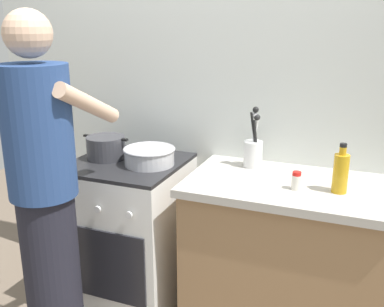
{
  "coord_description": "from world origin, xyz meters",
  "views": [
    {
      "loc": [
        0.85,
        -1.88,
        1.65
      ],
      "look_at": [
        0.05,
        0.12,
        1.0
      ],
      "focal_mm": 41.15,
      "sensor_mm": 36.0,
      "label": 1
    }
  ],
  "objects_px": {
    "stove_range": "(130,235)",
    "mixing_bowl": "(149,155)",
    "pot": "(106,148)",
    "oil_bottle": "(341,172)",
    "person": "(46,202)",
    "spice_bottle": "(296,181)",
    "utensil_crock": "(253,150)"
  },
  "relations": [
    {
      "from": "utensil_crock",
      "to": "person",
      "type": "xyz_separation_m",
      "value": [
        -0.77,
        -0.73,
        -0.13
      ]
    },
    {
      "from": "stove_range",
      "to": "pot",
      "type": "xyz_separation_m",
      "value": [
        -0.14,
        0.01,
        0.51
      ]
    },
    {
      "from": "stove_range",
      "to": "mixing_bowl",
      "type": "height_order",
      "value": "mixing_bowl"
    },
    {
      "from": "oil_bottle",
      "to": "person",
      "type": "xyz_separation_m",
      "value": [
        -1.23,
        -0.52,
        -0.14
      ]
    },
    {
      "from": "spice_bottle",
      "to": "oil_bottle",
      "type": "distance_m",
      "value": 0.2
    },
    {
      "from": "pot",
      "to": "utensil_crock",
      "type": "bearing_deg",
      "value": 11.41
    },
    {
      "from": "pot",
      "to": "person",
      "type": "bearing_deg",
      "value": -86.09
    },
    {
      "from": "utensil_crock",
      "to": "stove_range",
      "type": "bearing_deg",
      "value": -165.28
    },
    {
      "from": "utensil_crock",
      "to": "oil_bottle",
      "type": "distance_m",
      "value": 0.5
    },
    {
      "from": "pot",
      "to": "spice_bottle",
      "type": "bearing_deg",
      "value": -4.65
    },
    {
      "from": "pot",
      "to": "oil_bottle",
      "type": "xyz_separation_m",
      "value": [
        1.27,
        -0.05,
        0.03
      ]
    },
    {
      "from": "pot",
      "to": "spice_bottle",
      "type": "height_order",
      "value": "pot"
    },
    {
      "from": "spice_bottle",
      "to": "oil_bottle",
      "type": "xyz_separation_m",
      "value": [
        0.19,
        0.04,
        0.05
      ]
    },
    {
      "from": "utensil_crock",
      "to": "oil_bottle",
      "type": "xyz_separation_m",
      "value": [
        0.46,
        -0.21,
        0.0
      ]
    },
    {
      "from": "stove_range",
      "to": "spice_bottle",
      "type": "relative_size",
      "value": 10.46
    },
    {
      "from": "pot",
      "to": "person",
      "type": "xyz_separation_m",
      "value": [
        0.04,
        -0.57,
        -0.1
      ]
    },
    {
      "from": "oil_bottle",
      "to": "utensil_crock",
      "type": "bearing_deg",
      "value": 154.83
    },
    {
      "from": "pot",
      "to": "utensil_crock",
      "type": "distance_m",
      "value": 0.83
    },
    {
      "from": "utensil_crock",
      "to": "person",
      "type": "distance_m",
      "value": 1.07
    },
    {
      "from": "stove_range",
      "to": "oil_bottle",
      "type": "height_order",
      "value": "oil_bottle"
    },
    {
      "from": "stove_range",
      "to": "oil_bottle",
      "type": "relative_size",
      "value": 3.91
    },
    {
      "from": "person",
      "to": "spice_bottle",
      "type": "bearing_deg",
      "value": 24.89
    },
    {
      "from": "pot",
      "to": "mixing_bowl",
      "type": "bearing_deg",
      "value": -2.26
    },
    {
      "from": "oil_bottle",
      "to": "person",
      "type": "height_order",
      "value": "person"
    },
    {
      "from": "oil_bottle",
      "to": "mixing_bowl",
      "type": "bearing_deg",
      "value": 177.67
    },
    {
      "from": "mixing_bowl",
      "to": "spice_bottle",
      "type": "xyz_separation_m",
      "value": [
        0.8,
        -0.08,
        -0.01
      ]
    },
    {
      "from": "oil_bottle",
      "to": "pot",
      "type": "bearing_deg",
      "value": 177.68
    },
    {
      "from": "utensil_crock",
      "to": "mixing_bowl",
      "type": "bearing_deg",
      "value": -161.76
    },
    {
      "from": "mixing_bowl",
      "to": "utensil_crock",
      "type": "bearing_deg",
      "value": 18.24
    },
    {
      "from": "pot",
      "to": "utensil_crock",
      "type": "height_order",
      "value": "utensil_crock"
    },
    {
      "from": "mixing_bowl",
      "to": "utensil_crock",
      "type": "xyz_separation_m",
      "value": [
        0.53,
        0.17,
        0.04
      ]
    },
    {
      "from": "oil_bottle",
      "to": "person",
      "type": "bearing_deg",
      "value": -157.08
    }
  ]
}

